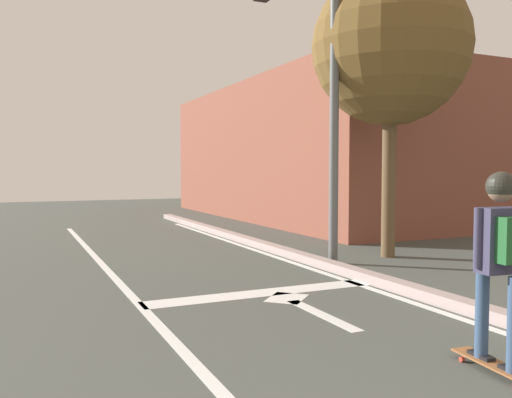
# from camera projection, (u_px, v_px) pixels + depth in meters

# --- Properties ---
(lane_line_center) EXTENTS (0.12, 20.00, 0.01)m
(lane_line_center) POSITION_uv_depth(u_px,v_px,m) (156.00, 322.00, 5.67)
(lane_line_center) COLOR silver
(lane_line_center) RESTS_ON ground
(lane_line_curbside) EXTENTS (0.12, 20.00, 0.01)m
(lane_line_curbside) POSITION_uv_depth(u_px,v_px,m) (388.00, 294.00, 6.95)
(lane_line_curbside) COLOR silver
(lane_line_curbside) RESTS_ON ground
(stop_bar) EXTENTS (3.24, 0.40, 0.01)m
(stop_bar) POSITION_uv_depth(u_px,v_px,m) (262.00, 293.00, 7.03)
(stop_bar) COLOR silver
(stop_bar) RESTS_ON ground
(lane_arrow_stem) EXTENTS (0.16, 1.40, 0.01)m
(lane_arrow_stem) POSITION_uv_depth(u_px,v_px,m) (322.00, 315.00, 5.97)
(lane_arrow_stem) COLOR silver
(lane_arrow_stem) RESTS_ON ground
(lane_arrow_head) EXTENTS (0.71, 0.71, 0.01)m
(lane_arrow_head) POSITION_uv_depth(u_px,v_px,m) (287.00, 298.00, 6.75)
(lane_arrow_head) COLOR silver
(lane_arrow_head) RESTS_ON ground
(curb_strip) EXTENTS (0.24, 24.00, 0.14)m
(curb_strip) POSITION_uv_depth(u_px,v_px,m) (403.00, 287.00, 7.05)
(curb_strip) COLOR #A79491
(curb_strip) RESTS_ON ground
(skateboard) EXTENTS (0.29, 0.89, 0.07)m
(skateboard) POSITION_uv_depth(u_px,v_px,m) (496.00, 366.00, 4.25)
(skateboard) COLOR #945C34
(skateboard) RESTS_ON ground
(skater) EXTENTS (0.43, 0.60, 1.55)m
(skater) POSITION_uv_depth(u_px,v_px,m) (501.00, 245.00, 4.18)
(skater) COLOR #354E6F
(skater) RESTS_ON skateboard
(traffic_signal_mast) EXTENTS (5.53, 0.34, 5.29)m
(traffic_signal_mast) POSITION_uv_depth(u_px,v_px,m) (246.00, 23.00, 8.35)
(traffic_signal_mast) COLOR #5D6161
(traffic_signal_mast) RESTS_ON ground
(roadside_tree) EXTENTS (2.91, 2.91, 5.38)m
(roadside_tree) POSITION_uv_depth(u_px,v_px,m) (391.00, 48.00, 9.76)
(roadside_tree) COLOR brown
(roadside_tree) RESTS_ON ground
(building_block) EXTENTS (10.88, 12.73, 4.45)m
(building_block) POSITION_uv_depth(u_px,v_px,m) (373.00, 154.00, 19.42)
(building_block) COLOR brown
(building_block) RESTS_ON ground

